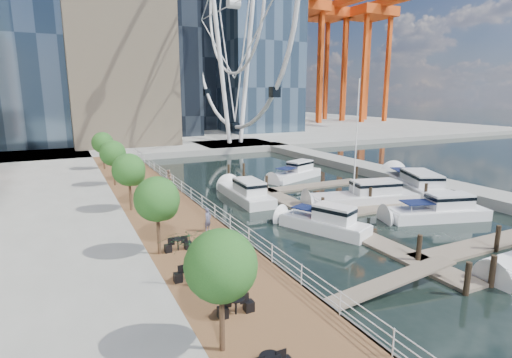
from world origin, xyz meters
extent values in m
plane|color=black|center=(0.00, 0.00, 0.00)|extent=(520.00, 520.00, 0.00)
cube|color=brown|center=(-9.00, 15.00, 0.50)|extent=(6.00, 60.00, 1.00)
cube|color=#595954|center=(-6.00, 15.00, 0.50)|extent=(0.25, 60.00, 1.00)
cube|color=gray|center=(0.00, 102.00, 0.50)|extent=(200.00, 114.00, 1.00)
cube|color=gray|center=(20.00, 20.00, 0.50)|extent=(4.00, 60.00, 1.00)
cube|color=gray|center=(14.00, 52.00, 0.50)|extent=(14.00, 12.00, 1.00)
cube|color=#6D6051|center=(3.00, 10.00, 0.10)|extent=(2.00, 32.00, 0.20)
cube|color=#6D6051|center=(9.00, -2.00, 0.10)|extent=(12.00, 2.00, 0.20)
cube|color=#6D6051|center=(9.00, 8.00, 0.10)|extent=(12.00, 2.00, 0.20)
cube|color=#6D6051|center=(9.00, 18.00, 0.10)|extent=(12.00, 2.00, 0.20)
cylinder|color=white|center=(11.50, 52.00, 14.00)|extent=(0.80, 0.80, 26.00)
cylinder|color=white|center=(16.50, 52.00, 14.00)|extent=(0.80, 0.80, 26.00)
torus|color=white|center=(14.00, 52.00, 26.00)|extent=(0.70, 44.70, 44.70)
cylinder|color=#3F2B1C|center=(-11.40, -6.00, 2.20)|extent=(0.20, 0.20, 2.40)
sphere|color=#265B1E|center=(-11.40, -6.00, 4.30)|extent=(2.60, 2.60, 2.60)
cylinder|color=#3F2B1C|center=(-11.40, 4.00, 2.20)|extent=(0.20, 0.20, 2.40)
sphere|color=#265B1E|center=(-11.40, 4.00, 4.30)|extent=(2.60, 2.60, 2.60)
cylinder|color=#3F2B1C|center=(-11.40, 14.00, 2.20)|extent=(0.20, 0.20, 2.40)
sphere|color=#265B1E|center=(-11.40, 14.00, 4.30)|extent=(2.60, 2.60, 2.60)
cylinder|color=#3F2B1C|center=(-11.40, 24.00, 2.20)|extent=(0.20, 0.20, 2.40)
sphere|color=#265B1E|center=(-11.40, 24.00, 4.30)|extent=(2.60, 2.60, 2.60)
cylinder|color=#3F2B1C|center=(-11.40, 34.00, 2.20)|extent=(0.20, 0.20, 2.40)
sphere|color=#265B1E|center=(-11.40, 34.00, 4.30)|extent=(2.60, 2.60, 2.60)
imported|color=#4D4D66|center=(-7.53, 6.51, 1.82)|extent=(0.71, 0.66, 1.63)
imported|color=gray|center=(-6.50, 21.30, 1.83)|extent=(0.64, 0.82, 1.66)
imported|color=#31343D|center=(-8.89, 32.80, 1.79)|extent=(1.00, 0.75, 1.57)
imported|color=#103D19|center=(-9.32, -1.30, 2.38)|extent=(3.79, 3.83, 2.76)
imported|color=black|center=(-10.95, -0.70, 2.36)|extent=(3.11, 3.16, 2.72)
camera|label=1|loc=(-16.01, -18.14, 10.13)|focal=28.00mm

